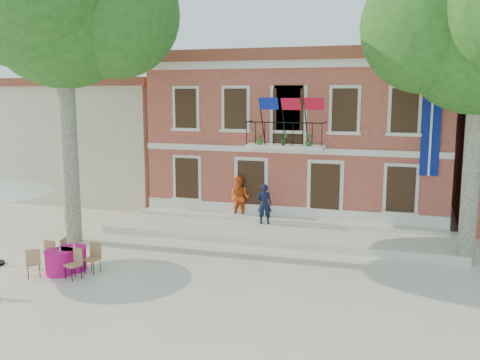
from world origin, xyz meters
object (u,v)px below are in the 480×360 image
(plane_tree_west, at_px, (62,6))
(pedestrian_navy, at_px, (264,204))
(pedestrian_orange, at_px, (240,198))
(cafe_table_1, at_px, (59,261))
(cafe_table_0, at_px, (73,258))

(plane_tree_west, height_order, pedestrian_navy, plane_tree_west)
(plane_tree_west, distance_m, pedestrian_orange, 10.24)
(plane_tree_west, xyz_separation_m, cafe_table_1, (1.85, -3.38, -8.33))
(cafe_table_0, relative_size, cafe_table_1, 1.05)
(plane_tree_west, relative_size, cafe_table_0, 6.10)
(pedestrian_navy, xyz_separation_m, cafe_table_1, (-4.74, -7.19, -0.71))
(pedestrian_orange, relative_size, cafe_table_1, 0.99)
(pedestrian_navy, bearing_deg, plane_tree_west, 19.44)
(cafe_table_1, bearing_deg, cafe_table_0, 69.38)
(pedestrian_navy, height_order, cafe_table_1, pedestrian_navy)
(pedestrian_orange, height_order, cafe_table_0, pedestrian_orange)
(pedestrian_orange, height_order, cafe_table_1, pedestrian_orange)
(plane_tree_west, bearing_deg, cafe_table_1, -61.38)
(pedestrian_orange, bearing_deg, pedestrian_navy, -21.62)
(cafe_table_0, bearing_deg, pedestrian_orange, 65.96)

